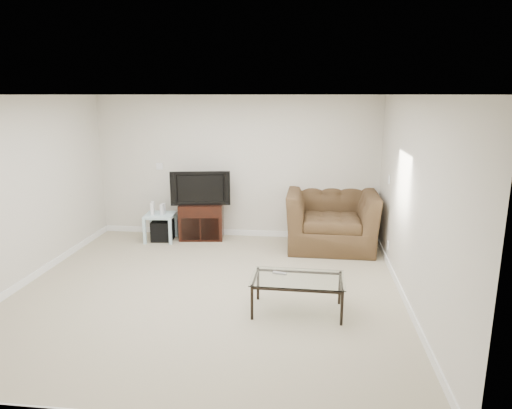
# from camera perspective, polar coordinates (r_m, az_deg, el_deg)

# --- Properties ---
(floor) EXTENTS (5.00, 5.00, 0.00)m
(floor) POSITION_cam_1_polar(r_m,az_deg,el_deg) (6.08, -6.09, -10.80)
(floor) COLOR tan
(floor) RESTS_ON ground
(ceiling) EXTENTS (5.00, 5.00, 0.00)m
(ceiling) POSITION_cam_1_polar(r_m,az_deg,el_deg) (5.55, -6.75, 13.45)
(ceiling) COLOR white
(ceiling) RESTS_ON ground
(wall_back) EXTENTS (5.00, 0.02, 2.50)m
(wall_back) POSITION_cam_1_polar(r_m,az_deg,el_deg) (8.10, -2.47, 4.64)
(wall_back) COLOR silver
(wall_back) RESTS_ON ground
(wall_left) EXTENTS (0.02, 5.00, 2.50)m
(wall_left) POSITION_cam_1_polar(r_m,az_deg,el_deg) (6.70, -27.74, 1.21)
(wall_left) COLOR silver
(wall_left) RESTS_ON ground
(wall_right) EXTENTS (0.02, 5.00, 2.50)m
(wall_right) POSITION_cam_1_polar(r_m,az_deg,el_deg) (5.68, 19.00, 0.08)
(wall_right) COLOR silver
(wall_right) RESTS_ON ground
(plate_back) EXTENTS (0.12, 0.02, 0.12)m
(plate_back) POSITION_cam_1_polar(r_m,az_deg,el_deg) (8.42, -11.97, 4.70)
(plate_back) COLOR white
(plate_back) RESTS_ON wall_back
(plate_right_switch) EXTENTS (0.02, 0.09, 0.13)m
(plate_right_switch) POSITION_cam_1_polar(r_m,az_deg,el_deg) (7.22, 16.28, 3.02)
(plate_right_switch) COLOR white
(plate_right_switch) RESTS_ON wall_right
(plate_right_outlet) EXTENTS (0.02, 0.08, 0.12)m
(plate_right_outlet) POSITION_cam_1_polar(r_m,az_deg,el_deg) (7.16, 16.17, -4.92)
(plate_right_outlet) COLOR white
(plate_right_outlet) RESTS_ON wall_right
(tv_stand) EXTENTS (0.82, 0.61, 0.63)m
(tv_stand) POSITION_cam_1_polar(r_m,az_deg,el_deg) (8.20, -6.79, -2.01)
(tv_stand) COLOR black
(tv_stand) RESTS_ON floor
(dvd_player) EXTENTS (0.41, 0.31, 0.05)m
(dvd_player) POSITION_cam_1_polar(r_m,az_deg,el_deg) (8.11, -6.87, -0.65)
(dvd_player) COLOR black
(dvd_player) RESTS_ON tv_stand
(television) EXTENTS (0.98, 0.36, 0.60)m
(television) POSITION_cam_1_polar(r_m,az_deg,el_deg) (8.03, -6.94, 2.16)
(television) COLOR black
(television) RESTS_ON tv_stand
(side_table) EXTENTS (0.53, 0.53, 0.48)m
(side_table) POSITION_cam_1_polar(r_m,az_deg,el_deg) (8.19, -11.84, -2.79)
(side_table) COLOR #C7E6F5
(side_table) RESTS_ON floor
(subwoofer) EXTENTS (0.40, 0.40, 0.36)m
(subwoofer) POSITION_cam_1_polar(r_m,az_deg,el_deg) (8.22, -11.58, -3.22)
(subwoofer) COLOR black
(subwoofer) RESTS_ON floor
(game_console) EXTENTS (0.08, 0.17, 0.22)m
(game_console) POSITION_cam_1_polar(r_m,az_deg,el_deg) (8.12, -12.80, -0.45)
(game_console) COLOR white
(game_console) RESTS_ON side_table
(game_case) EXTENTS (0.06, 0.14, 0.19)m
(game_case) POSITION_cam_1_polar(r_m,az_deg,el_deg) (8.08, -11.58, -0.57)
(game_case) COLOR silver
(game_case) RESTS_ON side_table
(recliner) EXTENTS (1.48, 0.97, 1.28)m
(recliner) POSITION_cam_1_polar(r_m,az_deg,el_deg) (7.69, 9.44, -0.64)
(recliner) COLOR #512E1D
(recliner) RESTS_ON floor
(coffee_table) EXTENTS (1.09, 0.63, 0.42)m
(coffee_table) POSITION_cam_1_polar(r_m,az_deg,el_deg) (5.49, 5.20, -11.17)
(coffee_table) COLOR black
(coffee_table) RESTS_ON floor
(remote) EXTENTS (0.18, 0.09, 0.02)m
(remote) POSITION_cam_1_polar(r_m,az_deg,el_deg) (5.49, 2.98, -8.57)
(remote) COLOR #B2B2B7
(remote) RESTS_ON coffee_table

